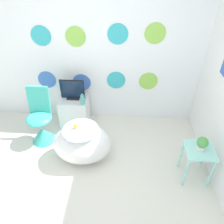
{
  "coord_description": "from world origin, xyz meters",
  "views": [
    {
      "loc": [
        0.43,
        -1.4,
        2.55
      ],
      "look_at": [
        0.29,
        0.9,
        0.82
      ],
      "focal_mm": 35.0,
      "sensor_mm": 36.0,
      "label": 1
    }
  ],
  "objects_px": {
    "bathtub": "(82,143)",
    "vase": "(83,100)",
    "tv": "(72,90)",
    "chair": "(41,126)",
    "potted_plant_left": "(202,143)"
  },
  "relations": [
    {
      "from": "bathtub",
      "to": "vase",
      "type": "bearing_deg",
      "value": 96.79
    },
    {
      "from": "tv",
      "to": "vase",
      "type": "bearing_deg",
      "value": -39.88
    },
    {
      "from": "chair",
      "to": "potted_plant_left",
      "type": "bearing_deg",
      "value": -14.6
    },
    {
      "from": "vase",
      "to": "potted_plant_left",
      "type": "height_order",
      "value": "potted_plant_left"
    },
    {
      "from": "bathtub",
      "to": "vase",
      "type": "distance_m",
      "value": 0.74
    },
    {
      "from": "bathtub",
      "to": "chair",
      "type": "height_order",
      "value": "chair"
    },
    {
      "from": "chair",
      "to": "tv",
      "type": "distance_m",
      "value": 0.76
    },
    {
      "from": "tv",
      "to": "chair",
      "type": "bearing_deg",
      "value": -133.03
    },
    {
      "from": "chair",
      "to": "vase",
      "type": "bearing_deg",
      "value": 26.41
    },
    {
      "from": "bathtub",
      "to": "tv",
      "type": "relative_size",
      "value": 2.09
    },
    {
      "from": "chair",
      "to": "potted_plant_left",
      "type": "height_order",
      "value": "chair"
    },
    {
      "from": "potted_plant_left",
      "to": "chair",
      "type": "bearing_deg",
      "value": 165.4
    },
    {
      "from": "vase",
      "to": "potted_plant_left",
      "type": "distance_m",
      "value": 1.87
    },
    {
      "from": "chair",
      "to": "tv",
      "type": "xyz_separation_m",
      "value": [
        0.45,
        0.48,
        0.39
      ]
    },
    {
      "from": "tv",
      "to": "potted_plant_left",
      "type": "bearing_deg",
      "value": -30.31
    }
  ]
}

